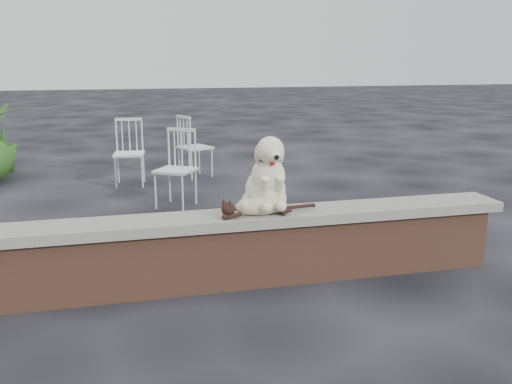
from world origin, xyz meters
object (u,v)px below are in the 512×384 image
object	(u,v)px
cat	(260,205)
chair_d	(175,169)
dog	(265,172)
chair_b	(129,153)
chair_e	(195,146)

from	to	relation	value
cat	chair_d	distance (m)	2.61
dog	chair_d	size ratio (longest dim) A/B	0.66
cat	chair_d	bearing A→B (deg)	97.46
cat	chair_b	distance (m)	4.03
dog	cat	xyz separation A→B (m)	(-0.08, -0.15, -0.23)
cat	chair_e	xyz separation A→B (m)	(0.09, 4.27, -0.19)
chair_d	cat	bearing A→B (deg)	-47.83
dog	chair_b	size ratio (longest dim) A/B	0.66
dog	cat	world-z (taller)	dog
dog	chair_e	xyz separation A→B (m)	(0.01, 4.12, -0.42)
chair_b	chair_e	bearing A→B (deg)	25.76
cat	chair_e	bearing A→B (deg)	87.66
dog	chair_d	xyz separation A→B (m)	(-0.47, 2.43, -0.42)
dog	chair_b	distance (m)	3.92
chair_b	chair_d	world-z (taller)	same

